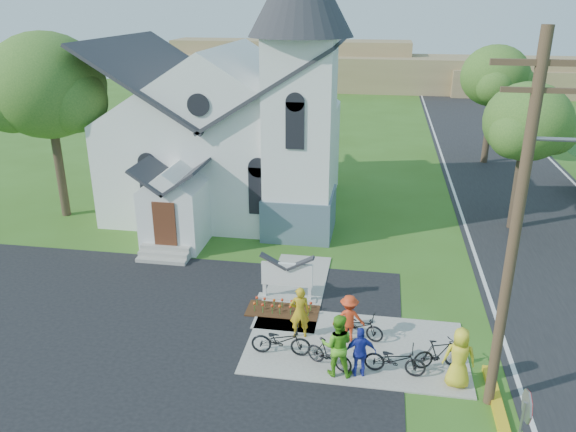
% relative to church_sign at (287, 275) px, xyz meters
% --- Properties ---
extents(ground, '(120.00, 120.00, 0.00)m').
position_rel_church_sign_xyz_m(ground, '(1.20, -3.20, -1.03)').
color(ground, '#38611B').
rests_on(ground, ground).
extents(parking_lot, '(20.00, 16.00, 0.02)m').
position_rel_church_sign_xyz_m(parking_lot, '(-5.80, -5.20, -1.02)').
color(parking_lot, black).
rests_on(parking_lot, ground).
extents(road, '(8.00, 90.00, 0.02)m').
position_rel_church_sign_xyz_m(road, '(11.20, 11.80, -1.02)').
color(road, black).
rests_on(road, ground).
extents(sidewalk, '(7.00, 4.00, 0.05)m').
position_rel_church_sign_xyz_m(sidewalk, '(2.70, -2.70, -1.00)').
color(sidewalk, gray).
rests_on(sidewalk, ground).
extents(church, '(12.35, 12.00, 13.00)m').
position_rel_church_sign_xyz_m(church, '(-4.28, 9.28, 4.22)').
color(church, white).
rests_on(church, ground).
extents(church_sign, '(2.20, 0.40, 1.70)m').
position_rel_church_sign_xyz_m(church_sign, '(0.00, 0.00, 0.00)').
color(church_sign, gray).
rests_on(church_sign, ground).
extents(flower_bed, '(2.60, 1.10, 0.07)m').
position_rel_church_sign_xyz_m(flower_bed, '(0.00, -0.90, -0.99)').
color(flower_bed, '#3A2110').
rests_on(flower_bed, ground).
extents(utility_pole, '(3.45, 0.28, 10.00)m').
position_rel_church_sign_xyz_m(utility_pole, '(6.56, -4.70, 4.38)').
color(utility_pole, '#4D3726').
rests_on(utility_pole, ground).
extents(stop_sign, '(0.11, 0.76, 2.48)m').
position_rel_church_sign_xyz_m(stop_sign, '(6.63, -7.40, 0.75)').
color(stop_sign, gray).
rests_on(stop_sign, ground).
extents(tree_lot_corner, '(5.60, 5.60, 9.15)m').
position_rel_church_sign_xyz_m(tree_lot_corner, '(-12.80, 6.80, 5.58)').
color(tree_lot_corner, '#3B2A20').
rests_on(tree_lot_corner, ground).
extents(tree_road_near, '(4.00, 4.00, 7.05)m').
position_rel_church_sign_xyz_m(tree_road_near, '(9.70, 8.80, 4.18)').
color(tree_road_near, '#3B2A20').
rests_on(tree_road_near, ground).
extents(tree_road_mid, '(4.40, 4.40, 7.80)m').
position_rel_church_sign_xyz_m(tree_road_mid, '(10.20, 20.80, 4.75)').
color(tree_road_mid, '#3B2A20').
rests_on(tree_road_mid, ground).
extents(distant_hills, '(61.00, 10.00, 5.60)m').
position_rel_church_sign_xyz_m(distant_hills, '(4.56, 53.13, 1.15)').
color(distant_hills, olive).
rests_on(distant_hills, ground).
extents(cyclist_0, '(0.73, 0.55, 1.81)m').
position_rel_church_sign_xyz_m(cyclist_0, '(0.83, -2.39, -0.07)').
color(cyclist_0, gold).
rests_on(cyclist_0, sidewalk).
extents(bike_0, '(1.90, 0.71, 0.99)m').
position_rel_church_sign_xyz_m(bike_0, '(0.40, -3.49, -0.48)').
color(bike_0, black).
rests_on(bike_0, sidewalk).
extents(cyclist_1, '(0.98, 0.78, 1.98)m').
position_rel_church_sign_xyz_m(cyclist_1, '(2.20, -4.18, 0.01)').
color(cyclist_1, '#5AB421').
rests_on(cyclist_1, sidewalk).
extents(bike_1, '(1.59, 1.03, 0.93)m').
position_rel_church_sign_xyz_m(bike_1, '(1.96, -3.91, -0.51)').
color(bike_1, black).
rests_on(bike_1, sidewalk).
extents(cyclist_2, '(1.00, 0.57, 1.60)m').
position_rel_church_sign_xyz_m(cyclist_2, '(2.88, -4.14, -0.18)').
color(cyclist_2, '#222EAA').
rests_on(cyclist_2, sidewalk).
extents(bike_2, '(1.82, 1.05, 0.91)m').
position_rel_church_sign_xyz_m(bike_2, '(2.74, -2.16, -0.52)').
color(bike_2, black).
rests_on(bike_2, sidewalk).
extents(cyclist_3, '(1.09, 0.68, 1.62)m').
position_rel_church_sign_xyz_m(cyclist_3, '(2.43, -2.34, -0.17)').
color(cyclist_3, red).
rests_on(cyclist_3, sidewalk).
extents(bike_3, '(1.67, 0.94, 0.97)m').
position_rel_church_sign_xyz_m(bike_3, '(5.23, -3.37, -0.49)').
color(bike_3, black).
rests_on(bike_3, sidewalk).
extents(cyclist_4, '(0.92, 0.61, 1.86)m').
position_rel_church_sign_xyz_m(cyclist_4, '(5.68, -4.14, -0.05)').
color(cyclist_4, yellow).
rests_on(cyclist_4, sidewalk).
extents(bike_4, '(1.86, 0.77, 0.95)m').
position_rel_church_sign_xyz_m(bike_4, '(3.91, -3.89, -0.50)').
color(bike_4, black).
rests_on(bike_4, sidewalk).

